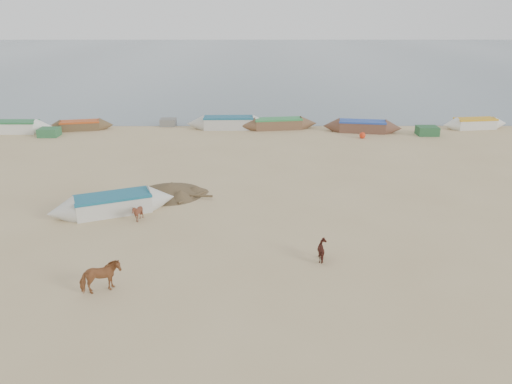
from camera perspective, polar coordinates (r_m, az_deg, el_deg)
ground at (r=19.24m, az=0.04°, el=-6.92°), size 140.00×140.00×0.00m
sea at (r=99.51m, az=-0.15°, el=15.12°), size 160.00×160.00×0.00m
cow_adult at (r=17.25m, az=-17.35°, el=-9.26°), size 1.44×1.10×1.11m
calf_front at (r=22.43m, az=-13.39°, el=-2.32°), size 0.94×0.92×0.78m
calf_right at (r=18.72m, az=7.75°, el=-6.66°), size 0.88×0.94×0.74m
near_canoe at (r=23.61m, az=-16.02°, el=-1.31°), size 5.75×3.45×0.86m
debris_pile at (r=25.46m, az=-9.86°, el=0.38°), size 4.44×4.44×0.54m
waterline_canoes at (r=38.39m, az=-2.28°, el=7.61°), size 57.30×3.85×0.96m
beach_clutter at (r=38.08m, az=5.19°, el=7.25°), size 43.97×4.97×0.64m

